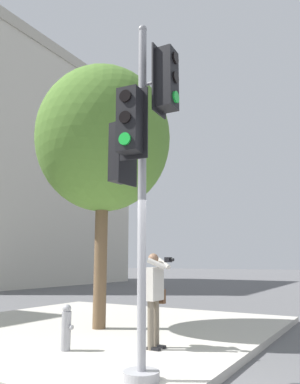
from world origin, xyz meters
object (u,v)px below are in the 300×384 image
object	(u,v)px
person_photographer	(154,291)
fire_hydrant	(66,327)
street_tree	(103,139)
traffic_signal_pole	(140,151)

from	to	relation	value
person_photographer	fire_hydrant	bearing A→B (deg)	126.32
person_photographer	street_tree	xyz separation A→B (m)	(1.09, 2.10, 3.54)
street_tree	fire_hydrant	size ratio (longest dim) A/B	8.28
street_tree	fire_hydrant	world-z (taller)	street_tree
fire_hydrant	traffic_signal_pole	bearing A→B (deg)	-112.05
street_tree	person_photographer	bearing A→B (deg)	-117.42
person_photographer	street_tree	size ratio (longest dim) A/B	0.26
street_tree	fire_hydrant	distance (m)	4.68
person_photographer	fire_hydrant	world-z (taller)	person_photographer
traffic_signal_pole	person_photographer	size ratio (longest dim) A/B	3.06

